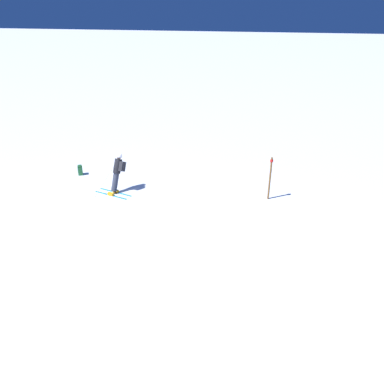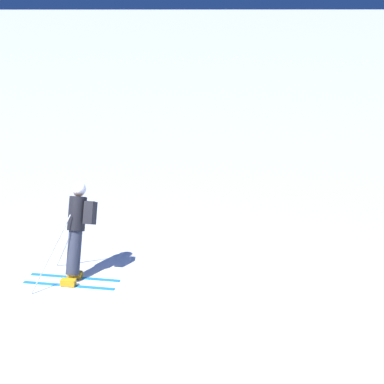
{
  "view_description": "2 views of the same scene",
  "coord_description": "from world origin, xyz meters",
  "views": [
    {
      "loc": [
        13.54,
        8.04,
        7.65
      ],
      "look_at": [
        0.01,
        3.91,
        0.79
      ],
      "focal_mm": 35.0,
      "sensor_mm": 36.0,
      "label": 1
    },
    {
      "loc": [
        10.88,
        2.18,
        5.39
      ],
      "look_at": [
        -0.4,
        2.3,
        1.76
      ],
      "focal_mm": 60.0,
      "sensor_mm": 36.0,
      "label": 2
    }
  ],
  "objects": [
    {
      "name": "ground_plane",
      "position": [
        0.0,
        0.0,
        0.0
      ],
      "size": [
        300.0,
        300.0,
        0.0
      ],
      "primitive_type": "plane",
      "color": "white"
    },
    {
      "name": "skier",
      "position": [
        -0.68,
        0.1,
        1.01
      ],
      "size": [
        1.39,
        1.85,
        1.84
      ],
      "rotation": [
        0.0,
        0.0,
        -0.19
      ],
      "color": "#1E7AC6",
      "rests_on": "ground"
    }
  ]
}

